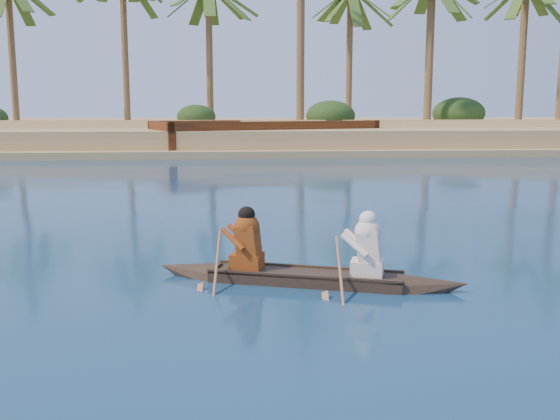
{
  "coord_description": "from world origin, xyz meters",
  "views": [
    {
      "loc": [
        -6.14,
        -7.98,
        2.39
      ],
      "look_at": [
        -5.33,
        2.22,
        0.73
      ],
      "focal_mm": 40.0,
      "sensor_mm": 36.0,
      "label": 1
    }
  ],
  "objects": [
    {
      "name": "sandy_embankment",
      "position": [
        0.0,
        46.89,
        0.53
      ],
      "size": [
        150.0,
        51.0,
        1.5
      ],
      "color": "tan",
      "rests_on": "ground"
    },
    {
      "name": "palm_grove",
      "position": [
        0.0,
        35.0,
        8.0
      ],
      "size": [
        110.0,
        14.0,
        16.0
      ],
      "primitive_type": null,
      "color": "#35571E",
      "rests_on": "ground"
    },
    {
      "name": "shrub_cluster",
      "position": [
        0.0,
        31.5,
        1.2
      ],
      "size": [
        100.0,
        6.0,
        2.4
      ],
      "primitive_type": null,
      "color": "#1A3212",
      "rests_on": "ground"
    },
    {
      "name": "canoe",
      "position": [
        -5.12,
        0.37,
        0.23
      ],
      "size": [
        4.33,
        1.88,
        1.2
      ],
      "rotation": [
        0.0,
        0.0,
        -0.31
      ],
      "color": "#392A1F",
      "rests_on": "ground"
    },
    {
      "name": "barge_mid",
      "position": [
        -4.13,
        27.0,
        0.72
      ],
      "size": [
        12.98,
        8.27,
        2.06
      ],
      "rotation": [
        0.0,
        0.0,
        0.37
      ],
      "color": "#5C3813",
      "rests_on": "ground"
    }
  ]
}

